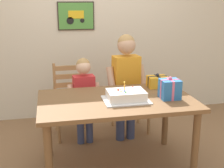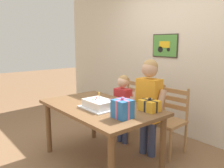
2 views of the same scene
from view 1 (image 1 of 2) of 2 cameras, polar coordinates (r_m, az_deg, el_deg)
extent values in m
plane|color=#846042|center=(3.35, 0.79, -15.11)|extent=(20.00, 20.00, 0.00)
cube|color=beige|center=(4.47, -3.74, 10.42)|extent=(6.40, 0.08, 2.60)
cube|color=#332823|center=(4.38, -6.74, 12.51)|extent=(0.51, 0.02, 0.39)
cube|color=#4C8E3D|center=(4.38, -6.73, 12.51)|extent=(0.48, 0.01, 0.36)
cube|color=gold|center=(4.37, -6.73, 12.77)|extent=(0.22, 0.01, 0.11)
cylinder|color=black|center=(4.37, -7.81, 11.64)|extent=(0.10, 0.01, 0.10)
cylinder|color=black|center=(4.38, -5.58, 11.72)|extent=(0.06, 0.01, 0.06)
cube|color=brown|center=(3.04, 0.85, -3.13)|extent=(1.53, 0.93, 0.04)
cylinder|color=brown|center=(2.78, -11.74, -14.00)|extent=(0.07, 0.07, 0.72)
cylinder|color=brown|center=(3.08, 15.30, -11.13)|extent=(0.07, 0.07, 0.72)
cylinder|color=brown|center=(3.47, -11.87, -7.71)|extent=(0.07, 0.07, 0.72)
cylinder|color=brown|center=(3.71, 9.95, -5.99)|extent=(0.07, 0.07, 0.72)
cube|color=silver|center=(2.98, 2.62, -3.00)|extent=(0.44, 0.34, 0.01)
cube|color=white|center=(2.96, 2.64, -2.07)|extent=(0.36, 0.26, 0.09)
cylinder|color=orange|center=(2.95, 2.32, -0.52)|extent=(0.01, 0.01, 0.07)
sphere|color=yellow|center=(2.94, 2.33, 0.32)|extent=(0.02, 0.02, 0.02)
sphere|color=yellow|center=(2.91, 1.70, -1.36)|extent=(0.02, 0.02, 0.02)
sphere|color=red|center=(2.95, 1.19, -1.10)|extent=(0.02, 0.02, 0.02)
sphere|color=blue|center=(2.92, 2.33, -1.32)|extent=(0.01, 0.01, 0.01)
sphere|color=yellow|center=(2.98, 1.56, -0.93)|extent=(0.01, 0.01, 0.01)
sphere|color=green|center=(2.88, 2.59, -1.56)|extent=(0.01, 0.01, 0.01)
sphere|color=red|center=(3.06, 3.91, -0.52)|extent=(0.01, 0.01, 0.01)
sphere|color=orange|center=(2.95, 1.12, -1.10)|extent=(0.02, 0.02, 0.02)
cube|color=gold|center=(3.44, 8.46, 0.44)|extent=(0.21, 0.16, 0.12)
cube|color=black|center=(3.44, 8.46, 0.44)|extent=(0.22, 0.02, 0.13)
cube|color=black|center=(3.44, 8.46, 0.44)|extent=(0.02, 0.17, 0.13)
sphere|color=black|center=(3.42, 8.51, 1.67)|extent=(0.04, 0.04, 0.04)
cube|color=#286BB7|center=(3.07, 10.74, -0.94)|extent=(0.19, 0.17, 0.19)
cube|color=#DB668E|center=(3.07, 10.74, -0.94)|extent=(0.19, 0.02, 0.20)
cube|color=#DB668E|center=(3.07, 10.74, -0.94)|extent=(0.02, 0.18, 0.20)
sphere|color=#DB668E|center=(3.04, 10.85, 1.05)|extent=(0.04, 0.04, 0.04)
cube|color=#A87A4C|center=(3.89, -7.52, -3.40)|extent=(0.44, 0.44, 0.04)
cylinder|color=#A87A4C|center=(3.82, -4.20, -7.43)|extent=(0.04, 0.04, 0.43)
cylinder|color=#A87A4C|center=(3.78, -9.92, -7.90)|extent=(0.04, 0.04, 0.43)
cylinder|color=#A87A4C|center=(4.17, -5.12, -5.40)|extent=(0.04, 0.04, 0.43)
cylinder|color=#A87A4C|center=(4.13, -10.36, -5.81)|extent=(0.04, 0.04, 0.43)
cylinder|color=#A87A4C|center=(4.02, -5.29, 0.98)|extent=(0.04, 0.04, 0.45)
cylinder|color=#A87A4C|center=(3.98, -10.70, 0.62)|extent=(0.04, 0.04, 0.45)
cube|color=#A87A4C|center=(4.01, -7.95, -0.13)|extent=(0.36, 0.04, 0.06)
cube|color=#A87A4C|center=(3.98, -8.01, 1.43)|extent=(0.36, 0.04, 0.06)
cube|color=#A87A4C|center=(3.96, -8.07, 3.00)|extent=(0.36, 0.04, 0.06)
cube|color=#A87A4C|center=(4.01, 3.46, -2.67)|extent=(0.44, 0.44, 0.04)
cylinder|color=#A87A4C|center=(3.99, 6.87, -6.47)|extent=(0.04, 0.04, 0.43)
cylinder|color=#A87A4C|center=(3.87, 1.60, -7.07)|extent=(0.04, 0.04, 0.43)
cylinder|color=#A87A4C|center=(4.32, 5.01, -4.63)|extent=(0.04, 0.04, 0.43)
cylinder|color=#A87A4C|center=(4.21, 0.12, -5.12)|extent=(0.04, 0.04, 0.43)
cylinder|color=#A87A4C|center=(4.17, 5.17, 1.55)|extent=(0.04, 0.04, 0.45)
cylinder|color=#A87A4C|center=(4.06, 0.13, 1.21)|extent=(0.04, 0.04, 0.45)
cube|color=#A87A4C|center=(4.13, 2.67, 0.48)|extent=(0.36, 0.04, 0.06)
cube|color=#A87A4C|center=(4.10, 2.69, 1.99)|extent=(0.36, 0.04, 0.06)
cube|color=#A87A4C|center=(4.08, 2.71, 3.53)|extent=(0.36, 0.04, 0.06)
cylinder|color=#38426B|center=(3.85, 3.51, -6.68)|extent=(0.11, 0.11, 0.50)
cylinder|color=#38426B|center=(3.81, 1.56, -6.93)|extent=(0.11, 0.11, 0.50)
cube|color=orange|center=(3.66, 2.64, 0.89)|extent=(0.33, 0.22, 0.57)
cylinder|color=tan|center=(3.70, 5.67, 0.70)|extent=(0.11, 0.24, 0.38)
cylinder|color=tan|center=(3.57, -0.08, 0.19)|extent=(0.11, 0.24, 0.38)
sphere|color=tan|center=(3.57, 2.73, 7.24)|extent=(0.21, 0.21, 0.21)
sphere|color=#A87F4C|center=(3.58, 2.68, 7.68)|extent=(0.20, 0.20, 0.20)
cylinder|color=#38426B|center=(3.77, -4.24, -8.02)|extent=(0.08, 0.08, 0.40)
cylinder|color=#38426B|center=(3.76, -5.91, -8.19)|extent=(0.08, 0.08, 0.40)
cube|color=red|center=(3.61, -5.24, -1.94)|extent=(0.26, 0.17, 0.45)
cylinder|color=#E0B293|center=(3.62, -2.72, -2.10)|extent=(0.08, 0.19, 0.30)
cylinder|color=#E0B293|center=(3.56, -7.59, -2.52)|extent=(0.08, 0.19, 0.30)
sphere|color=#E0B293|center=(3.53, -5.37, 3.19)|extent=(0.17, 0.17, 0.17)
sphere|color=#A87F4C|center=(3.53, -5.41, 3.56)|extent=(0.16, 0.16, 0.16)
camera|label=2|loc=(3.06, 55.71, 5.33)|focal=36.37mm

